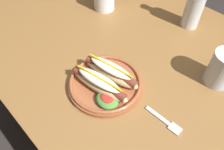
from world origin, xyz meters
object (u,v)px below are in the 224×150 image
(water_cup, at_px, (222,69))
(glass_bottle, at_px, (194,7))
(hot_dog_plate, at_px, (105,81))
(fork, at_px, (166,122))

(water_cup, relative_size, glass_bottle, 0.53)
(hot_dog_plate, bearing_deg, glass_bottle, 89.13)
(hot_dog_plate, height_order, water_cup, water_cup)
(hot_dog_plate, height_order, glass_bottle, glass_bottle)
(hot_dog_plate, relative_size, glass_bottle, 1.07)
(hot_dog_plate, relative_size, water_cup, 2.00)
(fork, bearing_deg, water_cup, 82.54)
(hot_dog_plate, distance_m, water_cup, 0.37)
(hot_dog_plate, distance_m, glass_bottle, 0.48)
(water_cup, height_order, glass_bottle, glass_bottle)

